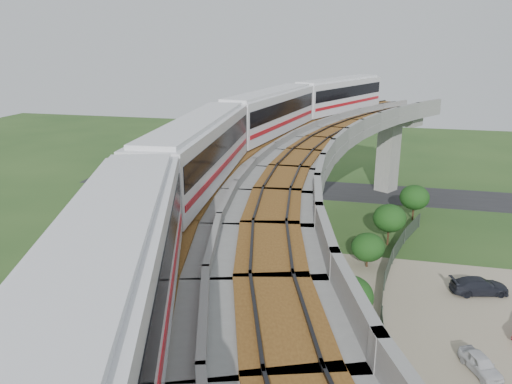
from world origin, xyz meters
TOP-DOWN VIEW (x-y plane):
  - ground at (0.00, 0.00)m, footprint 160.00×160.00m
  - dirt_lot at (14.00, -2.00)m, footprint 18.00×26.00m
  - asphalt_road at (0.00, 30.00)m, footprint 60.00×8.00m
  - viaduct at (3.84, 0.00)m, footprint 19.58×73.98m
  - metro_train at (0.38, 1.98)m, footprint 11.53×61.30m
  - fence at (9.75, 0.00)m, footprint 3.87×38.73m
  - tree_0 at (11.74, 21.41)m, footprint 3.00×3.00m
  - tree_1 at (9.11, 14.02)m, footprint 2.96×2.96m
  - tree_2 at (7.36, 8.87)m, footprint 2.74×2.74m
  - tree_3 at (6.37, -0.93)m, footprint 3.08×3.08m
  - car_white at (13.93, -3.58)m, footprint 2.39×3.25m
  - car_dark at (15.54, 6.15)m, footprint 4.49×2.72m

SIDE VIEW (x-z plane):
  - ground at x=0.00m, z-range 0.00..0.00m
  - asphalt_road at x=0.00m, z-range 0.00..0.03m
  - dirt_lot at x=14.00m, z-range 0.00..0.04m
  - car_white at x=13.93m, z-range 0.04..1.07m
  - car_dark at x=15.54m, z-range 0.04..1.26m
  - fence at x=9.75m, z-range 0.00..1.50m
  - tree_2 at x=7.36m, z-range 0.30..3.23m
  - tree_3 at x=6.37m, z-range 0.55..4.28m
  - tree_0 at x=11.74m, z-range 0.60..4.35m
  - tree_1 at x=9.11m, z-range 0.67..4.55m
  - viaduct at x=3.84m, z-range 3.35..14.75m
  - metro_train at x=0.38m, z-range 10.49..14.13m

